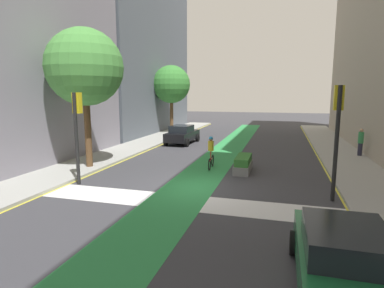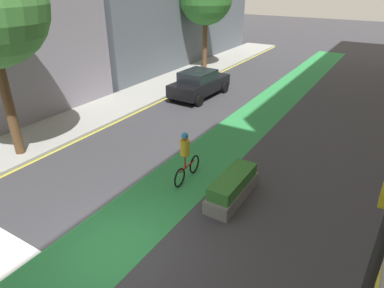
# 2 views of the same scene
# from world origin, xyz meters

# --- Properties ---
(ground_plane) EXTENTS (120.00, 120.00, 0.00)m
(ground_plane) POSITION_xyz_m (0.00, 0.00, 0.00)
(ground_plane) COLOR #38383D
(bike_lane_paint) EXTENTS (2.40, 60.00, 0.01)m
(bike_lane_paint) POSITION_xyz_m (-0.40, 0.00, 0.00)
(bike_lane_paint) COLOR #2D8C47
(bike_lane_paint) RESTS_ON ground_plane
(traffic_signal_near_right) EXTENTS (0.35, 0.52, 4.52)m
(traffic_signal_near_right) POSITION_xyz_m (5.58, -0.14, 3.16)
(traffic_signal_near_right) COLOR black
(traffic_signal_near_right) RESTS_ON ground_plane
(car_black_left_far) EXTENTS (2.16, 4.27, 1.57)m
(car_black_left_far) POSITION_xyz_m (-4.53, 12.04, 0.80)
(car_black_left_far) COLOR black
(car_black_left_far) RESTS_ON ground_plane
(cyclist_in_lane) EXTENTS (0.32, 1.73, 1.86)m
(cyclist_in_lane) POSITION_xyz_m (-0.23, 3.78, 0.97)
(cyclist_in_lane) COLOR black
(cyclist_in_lane) RESTS_ON ground_plane
(median_planter) EXTENTS (0.81, 2.46, 0.85)m
(median_planter) POSITION_xyz_m (1.60, 3.64, 0.40)
(median_planter) COLOR slate
(median_planter) RESTS_ON ground_plane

